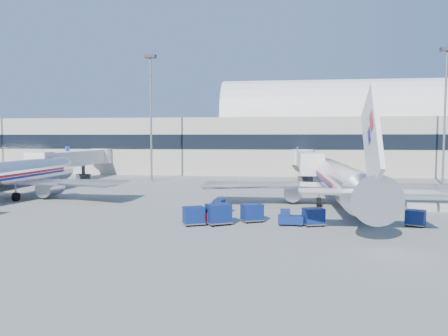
# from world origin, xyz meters

# --- Properties ---
(ground) EXTENTS (260.00, 260.00, 0.00)m
(ground) POSITION_xyz_m (0.00, 0.00, 0.00)
(ground) COLOR gray
(ground) RESTS_ON ground
(terminal) EXTENTS (170.00, 28.15, 21.00)m
(terminal) POSITION_xyz_m (-13.60, 55.96, 7.52)
(terminal) COLOR #B2AA9E
(terminal) RESTS_ON ground
(airliner_main) EXTENTS (32.00, 37.26, 12.07)m
(airliner_main) POSITION_xyz_m (10.00, 4.51, 2.93)
(airliner_main) COLOR silver
(airliner_main) RESTS_ON ground
(airliner_mid) EXTENTS (32.00, 37.26, 12.07)m
(airliner_mid) POSITION_xyz_m (-32.00, 4.51, 2.93)
(airliner_mid) COLOR silver
(airliner_mid) RESTS_ON ground
(jetbridge_near) EXTENTS (4.40, 27.50, 6.25)m
(jetbridge_near) POSITION_xyz_m (7.60, 30.81, 3.93)
(jetbridge_near) COLOR silver
(jetbridge_near) RESTS_ON ground
(jetbridge_mid) EXTENTS (4.40, 27.50, 6.25)m
(jetbridge_mid) POSITION_xyz_m (-34.40, 30.81, 3.93)
(jetbridge_mid) COLOR silver
(jetbridge_mid) RESTS_ON ground
(mast_west) EXTENTS (2.00, 1.20, 22.60)m
(mast_west) POSITION_xyz_m (-20.00, 30.00, 14.79)
(mast_west) COLOR slate
(mast_west) RESTS_ON ground
(mast_east) EXTENTS (2.00, 1.20, 22.60)m
(mast_east) POSITION_xyz_m (30.00, 30.00, 14.79)
(mast_east) COLOR slate
(mast_east) RESTS_ON ground
(barrier_near) EXTENTS (3.00, 0.55, 0.90)m
(barrier_near) POSITION_xyz_m (18.00, 2.00, 0.45)
(barrier_near) COLOR #9E9E96
(barrier_near) RESTS_ON ground
(tug_lead) EXTENTS (2.25, 1.16, 1.45)m
(tug_lead) POSITION_xyz_m (3.87, -7.33, 0.66)
(tug_lead) COLOR #0B1B53
(tug_lead) RESTS_ON ground
(tug_right) EXTENTS (2.53, 2.33, 1.50)m
(tug_right) POSITION_xyz_m (11.64, -3.38, 0.69)
(tug_right) COLOR #0B1B53
(tug_right) RESTS_ON ground
(tug_left) EXTENTS (1.97, 2.56, 1.50)m
(tug_left) POSITION_xyz_m (-3.04, -1.84, 0.68)
(tug_left) COLOR #0B1B53
(tug_left) RESTS_ON ground
(cart_train_a) EXTENTS (2.38, 2.17, 1.70)m
(cart_train_a) POSITION_xyz_m (0.43, -6.20, 0.91)
(cart_train_a) COLOR #0B1B53
(cart_train_a) RESTS_ON ground
(cart_train_b) EXTENTS (2.67, 2.50, 1.88)m
(cart_train_b) POSITION_xyz_m (-2.49, -7.92, 1.01)
(cart_train_b) COLOR #0B1B53
(cart_train_b) RESTS_ON ground
(cart_train_c) EXTENTS (2.33, 2.11, 1.67)m
(cart_train_c) POSITION_xyz_m (-4.65, -8.39, 0.89)
(cart_train_c) COLOR #0B1B53
(cart_train_c) RESTS_ON ground
(cart_solo_near) EXTENTS (2.17, 1.92, 1.60)m
(cart_solo_near) POSITION_xyz_m (5.97, -7.33, 0.85)
(cart_solo_near) COLOR #0B1B53
(cart_solo_near) RESTS_ON ground
(cart_solo_far) EXTENTS (2.05, 1.88, 1.46)m
(cart_solo_far) POSITION_xyz_m (14.93, -6.37, 0.78)
(cart_solo_far) COLOR #0B1B53
(cart_solo_far) RESTS_ON ground
(cart_open_red) EXTENTS (2.58, 2.21, 0.58)m
(cart_open_red) POSITION_xyz_m (-4.12, -7.34, 0.42)
(cart_open_red) COLOR slate
(cart_open_red) RESTS_ON ground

